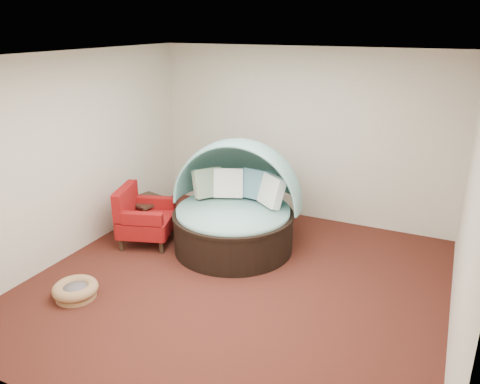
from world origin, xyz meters
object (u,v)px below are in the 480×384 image
at_px(canopy_daybed, 235,199).
at_px(pet_basket, 76,290).
at_px(side_table, 147,210).
at_px(red_armchair, 143,218).

height_order(canopy_daybed, pet_basket, canopy_daybed).
relative_size(pet_basket, side_table, 0.82).
height_order(red_armchair, side_table, red_armchair).
relative_size(red_armchair, side_table, 1.41).
bearing_deg(side_table, red_armchair, -61.53).
bearing_deg(pet_basket, red_armchair, 95.37).
xyz_separation_m(pet_basket, side_table, (-0.37, 2.01, 0.24)).
relative_size(canopy_daybed, side_table, 3.02).
xyz_separation_m(canopy_daybed, red_armchair, (-1.30, -0.49, -0.33)).
relative_size(canopy_daybed, pet_basket, 3.68).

